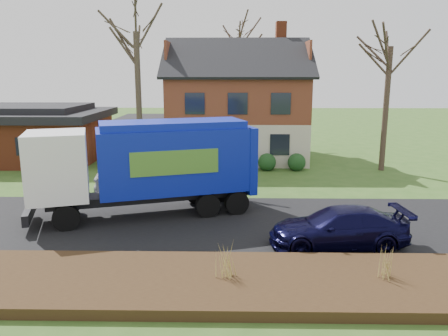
{
  "coord_description": "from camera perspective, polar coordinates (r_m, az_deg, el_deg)",
  "views": [
    {
      "loc": [
        1.67,
        -16.34,
        5.74
      ],
      "look_at": [
        1.32,
        2.5,
        1.68
      ],
      "focal_mm": 35.0,
      "sensor_mm": 36.0,
      "label": 1
    }
  ],
  "objects": [
    {
      "name": "tree_front_east",
      "position": [
        27.91,
        21.13,
        17.06
      ],
      "size": [
        3.77,
        3.77,
        10.46
      ],
      "color": "#413127",
      "rests_on": "ground"
    },
    {
      "name": "ground",
      "position": [
        17.4,
        -4.53,
        -7.15
      ],
      "size": [
        120.0,
        120.0,
        0.0
      ],
      "primitive_type": "plane",
      "color": "#2F511B",
      "rests_on": "ground"
    },
    {
      "name": "mulch_verge",
      "position": [
        12.49,
        -6.94,
        -14.54
      ],
      "size": [
        80.0,
        3.5,
        0.3
      ],
      "primitive_type": "cube",
      "color": "black",
      "rests_on": "ground"
    },
    {
      "name": "road",
      "position": [
        17.4,
        -4.53,
        -7.12
      ],
      "size": [
        80.0,
        7.0,
        0.02
      ],
      "primitive_type": "cube",
      "color": "black",
      "rests_on": "ground"
    },
    {
      "name": "navy_wagon",
      "position": [
        15.36,
        14.7,
        -7.53
      ],
      "size": [
        4.77,
        2.22,
        1.35
      ],
      "primitive_type": "imported",
      "rotation": [
        0.0,
        0.0,
        -1.5
      ],
      "color": "black",
      "rests_on": "ground"
    },
    {
      "name": "tree_back",
      "position": [
        37.58,
        1.93,
        18.48
      ],
      "size": [
        3.74,
        3.74,
        11.85
      ],
      "color": "#47332A",
      "rests_on": "ground"
    },
    {
      "name": "tree_front_west",
      "position": [
        26.31,
        -11.55,
        19.64
      ],
      "size": [
        3.79,
        3.79,
        11.25
      ],
      "color": "#413527",
      "rests_on": "ground"
    },
    {
      "name": "grass_clump_mid",
      "position": [
        12.19,
        0.18,
        -11.61
      ],
      "size": [
        0.38,
        0.31,
        1.06
      ],
      "color": "tan",
      "rests_on": "mulch_verge"
    },
    {
      "name": "grass_clump_east",
      "position": [
        12.91,
        20.45,
        -11.46
      ],
      "size": [
        0.35,
        0.29,
        0.87
      ],
      "color": "#A78E49",
      "rests_on": "mulch_verge"
    },
    {
      "name": "ranch_house",
      "position": [
        32.61,
        -23.79,
        4.21
      ],
      "size": [
        9.8,
        8.2,
        3.7
      ],
      "color": "brown",
      "rests_on": "ground"
    },
    {
      "name": "garbage_truck",
      "position": [
        18.04,
        -9.64,
        0.79
      ],
      "size": [
        9.37,
        5.09,
        3.88
      ],
      "rotation": [
        0.0,
        0.0,
        0.31
      ],
      "color": "black",
      "rests_on": "ground"
    },
    {
      "name": "main_house",
      "position": [
        30.3,
        0.74,
        8.92
      ],
      "size": [
        12.95,
        8.95,
        9.26
      ],
      "color": "beige",
      "rests_on": "ground"
    },
    {
      "name": "silver_sedan",
      "position": [
        21.85,
        -11.2,
        -1.51
      ],
      "size": [
        4.23,
        2.13,
        1.33
      ],
      "primitive_type": "imported",
      "rotation": [
        0.0,
        0.0,
        1.76
      ],
      "color": "#AFB2B7",
      "rests_on": "ground"
    }
  ]
}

